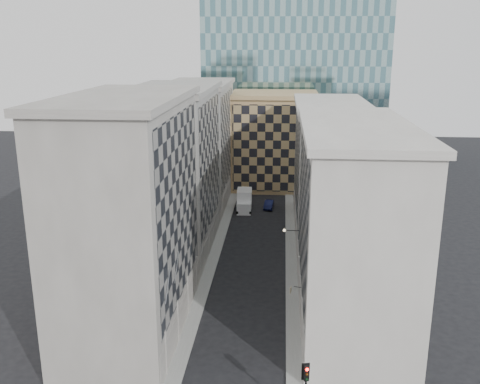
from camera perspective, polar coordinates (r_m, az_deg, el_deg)
The scene contains 15 objects.
sidewalk_west at distance 73.84m, azimuth -2.76°, elevation -6.79°, with size 1.50×100.00×0.15m, color gray.
sidewalk_east at distance 73.31m, azimuth 5.47°, elevation -7.02°, with size 1.50×100.00×0.15m, color gray.
bldg_left_a at distance 53.38m, azimuth -11.54°, elevation -2.64°, with size 10.80×22.80×23.70m.
bldg_left_b at distance 74.09m, azimuth -6.91°, elevation 2.34°, with size 10.80×22.80×22.70m.
bldg_left_c at distance 95.37m, azimuth -4.31°, elevation 5.12°, with size 10.80×22.80×21.70m.
bldg_right_a at distance 56.07m, azimuth 11.69°, elevation -3.37°, with size 10.80×26.80×20.70m.
bldg_right_b at distance 82.04m, azimuth 9.50°, elevation 2.49°, with size 10.80×28.80×19.70m.
tan_block at distance 107.20m, azimuth 3.62°, elevation 5.56°, with size 16.80×14.80×18.80m.
church_tower at distance 119.66m, azimuth 2.92°, elevation 15.07°, with size 7.20×7.20×51.50m.
flagpoles_left at distance 49.09m, azimuth -7.23°, elevation -8.91°, with size 0.10×6.33×2.33m.
bracket_lamp at distance 65.48m, azimuth 4.91°, elevation -4.10°, with size 1.98×0.36×0.36m.
traffic_light at distance 43.01m, azimuth 7.05°, elevation -19.38°, with size 0.62×0.59×4.98m.
box_truck at distance 93.15m, azimuth 0.47°, elevation -1.01°, with size 2.78×6.30×3.40m.
dark_car at distance 94.30m, azimuth 3.11°, elevation -1.32°, with size 1.50×4.30×1.42m, color #0E1336.
shop_sign at distance 55.96m, azimuth 5.49°, elevation -10.33°, with size 1.17×0.63×0.71m.
Camera 1 is at (3.73, -37.59, 28.41)m, focal length 40.00 mm.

